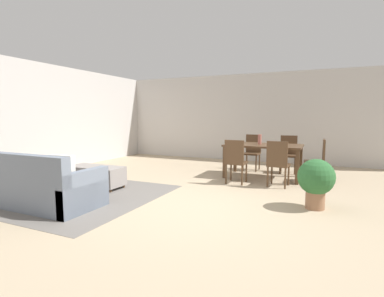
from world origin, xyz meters
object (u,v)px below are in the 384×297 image
dining_chair_near_left (235,159)px  dining_chair_far_right (288,152)px  dining_table (263,148)px  dining_chair_head_east (318,158)px  potted_plant (316,180)px  ottoman_table (96,175)px  couch (39,187)px  dining_chair_far_left (252,150)px  dining_chair_near_right (278,161)px  vase_centerpiece (260,139)px

dining_chair_near_left → dining_chair_far_right: same height
dining_chair_near_left → dining_table: bearing=65.9°
dining_chair_head_east → potted_plant: 1.97m
ottoman_table → couch: bearing=-88.7°
ottoman_table → potted_plant: 4.01m
ottoman_table → dining_chair_far_right: (3.27, 3.20, 0.28)m
dining_chair_near_left → dining_chair_far_left: 1.76m
dining_chair_near_right → dining_chair_far_left: (-0.89, 1.69, 0.00)m
dining_chair_near_left → dining_chair_head_east: size_ratio=1.00×
vase_centerpiece → dining_chair_head_east: bearing=-3.0°
dining_chair_near_left → vase_centerpiece: 1.04m
dining_table → potted_plant: 2.32m
dining_table → dining_chair_far_left: (-0.45, 0.87, -0.15)m
ottoman_table → dining_chair_near_right: (3.26, 1.51, 0.28)m
ottoman_table → dining_chair_head_east: (3.98, 2.30, 0.28)m
dining_table → ottoman_table: bearing=-140.5°
couch → dining_chair_near_left: (2.39, 2.72, 0.22)m
dining_chair_near_right → dining_chair_far_left: same height
couch → dining_chair_head_east: 5.34m
couch → dining_table: size_ratio=1.15×
dining_chair_far_right → potted_plant: size_ratio=1.20×
ottoman_table → dining_chair_head_east: 4.61m
ottoman_table → dining_chair_near_left: bearing=30.7°
dining_table → dining_chair_near_right: dining_chair_near_right is taller
dining_chair_far_left → dining_chair_head_east: bearing=-29.2°
ottoman_table → dining_chair_far_left: (2.37, 3.20, 0.28)m
ottoman_table → dining_chair_near_left: (2.42, 1.44, 0.28)m
dining_chair_head_east → dining_chair_far_right: bearing=128.3°
dining_chair_near_right → potted_plant: 1.38m
dining_table → vase_centerpiece: vase_centerpiece is taller
dining_chair_near_left → dining_chair_far_left: bearing=91.6°
potted_plant → dining_chair_near_right: bearing=122.0°
ottoman_table → dining_chair_head_east: dining_chair_head_east is taller
dining_chair_head_east → vase_centerpiece: vase_centerpiece is taller
dining_chair_near_left → ottoman_table: bearing=-149.3°
dining_chair_far_left → dining_chair_far_right: bearing=-0.1°
couch → ottoman_table: bearing=91.3°
dining_table → dining_chair_near_left: (-0.40, -0.89, -0.15)m
dining_chair_near_left → dining_chair_near_right: (0.84, 0.07, 0.00)m
dining_chair_head_east → ottoman_table: bearing=-150.0°
dining_table → dining_chair_far_right: bearing=62.5°
vase_centerpiece → potted_plant: vase_centerpiece is taller
couch → dining_chair_near_right: 4.28m
dining_chair_head_east → couch: bearing=-137.8°
dining_chair_near_left → dining_chair_near_right: size_ratio=1.00×
dining_chair_near_left → vase_centerpiece: bearing=72.0°
ottoman_table → dining_chair_far_left: bearing=53.5°
couch → vase_centerpiece: vase_centerpiece is taller
dining_chair_far_left → vase_centerpiece: size_ratio=4.08×
dining_chair_far_right → potted_plant: dining_chair_far_right is taller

